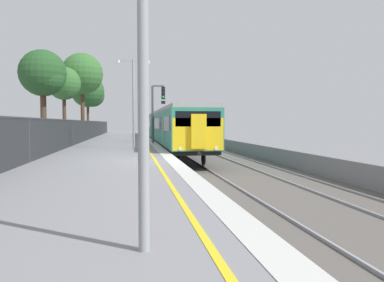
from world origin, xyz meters
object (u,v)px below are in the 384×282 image
(commuter_train_at_platform, at_px, (165,126))
(background_tree_right, at_px, (64,85))
(signal_gantry, at_px, (156,107))
(background_tree_left, at_px, (89,92))
(platform_lamp_mid, at_px, (134,96))
(background_tree_centre, at_px, (44,75))
(background_tree_back, at_px, (82,76))

(commuter_train_at_platform, xyz_separation_m, background_tree_right, (-9.52, -2.92, 3.86))
(signal_gantry, height_order, background_tree_right, background_tree_right)
(background_tree_left, bearing_deg, commuter_train_at_platform, -44.73)
(platform_lamp_mid, relative_size, background_tree_left, 0.73)
(signal_gantry, height_order, platform_lamp_mid, platform_lamp_mid)
(background_tree_centre, distance_m, background_tree_right, 6.34)
(platform_lamp_mid, distance_m, background_tree_centre, 9.43)
(signal_gantry, xyz_separation_m, background_tree_back, (-7.15, 11.32, 3.75))
(commuter_train_at_platform, distance_m, platform_lamp_mid, 16.13)
(platform_lamp_mid, distance_m, background_tree_right, 14.31)
(commuter_train_at_platform, height_order, background_tree_left, background_tree_left)
(commuter_train_at_platform, height_order, platform_lamp_mid, platform_lamp_mid)
(background_tree_left, bearing_deg, platform_lamp_mid, -77.74)
(commuter_train_at_platform, height_order, background_tree_centre, background_tree_centre)
(signal_gantry, distance_m, background_tree_right, 10.33)
(signal_gantry, xyz_separation_m, background_tree_right, (-8.06, 6.06, 2.23))
(background_tree_left, distance_m, background_tree_centre, 17.74)
(commuter_train_at_platform, bearing_deg, background_tree_left, 135.27)
(signal_gantry, bearing_deg, commuter_train_at_platform, 80.77)
(signal_gantry, height_order, background_tree_left, background_tree_left)
(commuter_train_at_platform, distance_m, background_tree_left, 12.69)
(commuter_train_at_platform, relative_size, platform_lamp_mid, 7.30)
(platform_lamp_mid, bearing_deg, background_tree_left, 102.26)
(commuter_train_at_platform, height_order, background_tree_right, background_tree_right)
(commuter_train_at_platform, bearing_deg, background_tree_back, 164.72)
(background_tree_left, xyz_separation_m, background_tree_right, (-0.99, -11.36, -0.25))
(platform_lamp_mid, xyz_separation_m, background_tree_centre, (-6.62, 6.42, 1.96))
(background_tree_right, bearing_deg, signal_gantry, -36.91)
(background_tree_back, bearing_deg, background_tree_centre, -96.43)
(background_tree_left, xyz_separation_m, background_tree_back, (-0.08, -6.10, 1.26))
(signal_gantry, xyz_separation_m, platform_lamp_mid, (-1.83, -6.69, 0.37))
(signal_gantry, bearing_deg, background_tree_right, 143.09)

